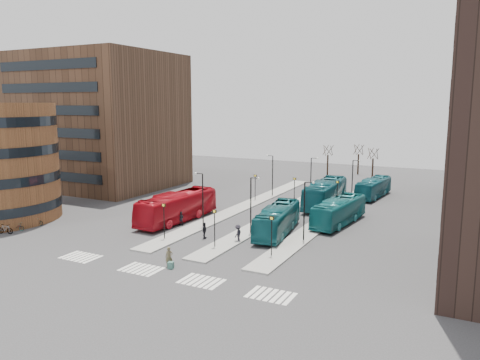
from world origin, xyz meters
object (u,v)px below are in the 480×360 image
at_px(teal_bus_a, 277,220).
at_px(red_bus, 177,207).
at_px(teal_bus_b, 325,193).
at_px(bicycle_mid, 5,229).
at_px(bicycle_near, 17,227).
at_px(teal_bus_c, 339,211).
at_px(suitcase, 171,265).
at_px(commuter_b, 204,230).
at_px(commuter_c, 238,233).
at_px(bicycle_far, 35,222).
at_px(commuter_a, 181,218).
at_px(traveller, 169,257).
at_px(teal_bus_d, 373,188).

bearing_deg(teal_bus_a, red_bus, 173.76).
relative_size(teal_bus_b, bicycle_mid, 7.28).
bearing_deg(bicycle_near, teal_bus_c, -80.26).
xyz_separation_m(suitcase, commuter_b, (-2.12, 9.00, 0.57)).
bearing_deg(commuter_c, bicycle_far, -80.95).
relative_size(teal_bus_a, commuter_b, 6.45).
bearing_deg(commuter_b, commuter_c, -95.76).
bearing_deg(bicycle_near, teal_bus_a, -87.08).
relative_size(commuter_a, bicycle_mid, 0.92).
bearing_deg(bicycle_far, commuter_b, -102.24).
distance_m(red_bus, traveller, 15.80).
distance_m(suitcase, commuter_b, 9.27).
distance_m(teal_bus_c, commuter_c, 13.75).
height_order(suitcase, commuter_c, commuter_c).
distance_m(suitcase, traveller, 0.78).
height_order(red_bus, bicycle_near, red_bus).
relative_size(traveller, bicycle_mid, 0.99).
bearing_deg(teal_bus_c, commuter_a, -144.76).
relative_size(suitcase, bicycle_mid, 0.33).
bearing_deg(bicycle_mid, red_bus, -64.77).
distance_m(suitcase, red_bus, 16.33).
relative_size(teal_bus_b, teal_bus_d, 1.24).
bearing_deg(teal_bus_a, commuter_a, -179.12).
height_order(teal_bus_c, traveller, teal_bus_c).
distance_m(teal_bus_a, commuter_b, 7.99).
distance_m(red_bus, bicycle_mid, 18.75).
xyz_separation_m(teal_bus_c, commuter_a, (-16.15, -8.82, -0.72)).
distance_m(red_bus, commuter_b, 8.18).
distance_m(teal_bus_c, bicycle_far, 35.16).
bearing_deg(teal_bus_b, red_bus, -132.02).
height_order(traveller, bicycle_near, traveller).
bearing_deg(teal_bus_b, commuter_a, -126.75).
bearing_deg(teal_bus_d, commuter_c, -98.76).
distance_m(teal_bus_d, commuter_a, 31.32).
relative_size(commuter_a, commuter_b, 0.95).
relative_size(traveller, commuter_a, 1.08).
bearing_deg(commuter_b, suitcase, -179.94).
xyz_separation_m(red_bus, teal_bus_b, (13.29, 15.96, 0.05)).
height_order(teal_bus_d, bicycle_mid, teal_bus_d).
bearing_deg(bicycle_near, suitcase, -117.32).
bearing_deg(commuter_a, teal_bus_c, -173.56).
relative_size(commuter_a, bicycle_far, 0.91).
height_order(commuter_a, bicycle_near, commuter_a).
bearing_deg(teal_bus_c, commuter_c, -115.13).
relative_size(teal_bus_d, bicycle_mid, 5.85).
height_order(commuter_b, bicycle_near, commuter_b).
relative_size(teal_bus_b, traveller, 7.38).
height_order(teal_bus_b, teal_bus_d, teal_bus_b).
xyz_separation_m(teal_bus_b, bicycle_mid, (-26.72, -28.98, -1.27)).
relative_size(red_bus, bicycle_mid, 7.08).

